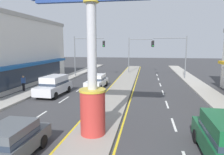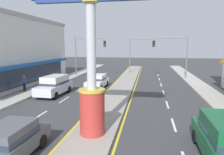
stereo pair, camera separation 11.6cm
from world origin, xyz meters
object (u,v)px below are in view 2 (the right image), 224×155
Objects in this scene: sedan_near_right_lane at (8,143)px; pedestrian_far_side at (24,82)px; traffic_light_right_side at (174,50)px; traffic_light_median_far at (139,49)px; traffic_light_left_side at (87,49)px; district_sign at (91,64)px; suv_far_right_lane at (55,85)px; sedan_mid_left_lane at (97,81)px.

pedestrian_far_side reaches higher than sedan_near_right_lane.
traffic_light_right_side is 7.64m from traffic_light_median_far.
traffic_light_left_side is 12.23m from pedestrian_far_side.
district_sign reaches higher than suv_far_right_lane.
district_sign is 1.35× the size of traffic_light_left_side.
sedan_mid_left_lane is at bearing 89.99° from sedan_near_right_lane.
sedan_mid_left_lane is at bearing -140.67° from traffic_light_right_side.
sedan_near_right_lane is at bearing -98.03° from traffic_light_median_far.
traffic_light_left_side is 9.42m from traffic_light_median_far.
district_sign reaches higher than sedan_near_right_lane.
traffic_light_median_far is 1.44× the size of sedan_near_right_lane.
traffic_light_right_side reaches higher than pedestrian_far_side.
traffic_light_left_side is 1.00× the size of traffic_light_right_side.
traffic_light_left_side reaches higher than suv_far_right_lane.
sedan_near_right_lane is 15.44m from sedan_mid_left_lane.
traffic_light_right_side is 1.42× the size of sedan_mid_left_lane.
sedan_mid_left_lane is (0.00, 15.44, 0.00)m from sedan_near_right_lane.
pedestrian_far_side is (-10.90, -16.88, -3.11)m from traffic_light_median_far.
traffic_light_left_side is 23.59m from sedan_near_right_lane.
pedestrian_far_side is (-6.87, 11.71, 0.30)m from sedan_near_right_lane.
suv_far_right_lane is at bearing -136.94° from traffic_light_right_side.
traffic_light_median_far is 3.88× the size of pedestrian_far_side.
traffic_light_median_far is at bearing 67.04° from suv_far_right_lane.
sedan_near_right_lane is 0.99× the size of sedan_mid_left_lane.
district_sign is 21.19m from traffic_light_right_side.
traffic_light_median_far is 20.33m from pedestrian_far_side.
traffic_light_left_side is 9.10m from sedan_mid_left_lane.
sedan_mid_left_lane is at bearing 28.51° from pedestrian_far_side.
sedan_near_right_lane is 0.92× the size of suv_far_right_lane.
sedan_near_right_lane is at bearing -73.72° from suv_far_right_lane.
sedan_mid_left_lane is at bearing -107.04° from traffic_light_median_far.
traffic_light_left_side is at bearing 98.84° from sedan_near_right_lane.
traffic_light_right_side reaches higher than suv_far_right_lane.
traffic_light_right_side is at bearing 0.13° from traffic_light_left_side.
traffic_light_median_far is 14.17m from sedan_mid_left_lane.
traffic_light_right_side is at bearing 35.08° from pedestrian_far_side.
traffic_light_left_side is 1.00× the size of traffic_light_median_far.
sedan_near_right_lane is at bearing -90.01° from sedan_mid_left_lane.
traffic_light_right_side is 20.04m from pedestrian_far_side.
traffic_light_left_side reaches higher than pedestrian_far_side.
traffic_light_right_side is at bearing 72.25° from district_sign.
district_sign is at bearing 45.37° from sedan_near_right_lane.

